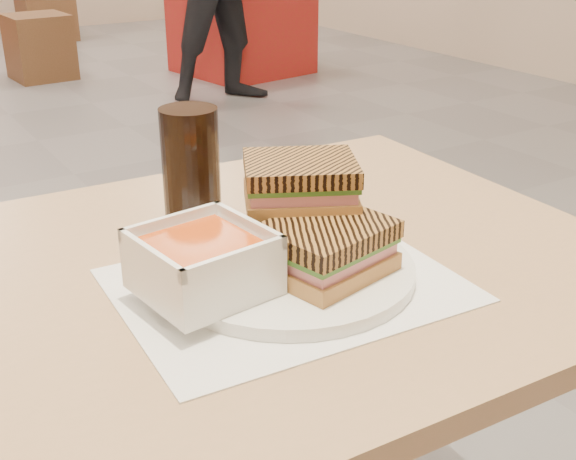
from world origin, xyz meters
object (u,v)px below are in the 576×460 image
bg_chair_1r (265,32)px  plate (289,270)px  main_table (142,374)px  bg_table_1 (241,24)px  bg_chair_1l (40,47)px  cola_glass (191,169)px  bg_chair_2r (46,12)px  soup_bowl (203,265)px  panini_lower (327,248)px

bg_chair_1r → plate: bearing=-120.2°
main_table → plate: plate is taller
bg_table_1 → bg_chair_1l: (-1.31, 0.56, -0.13)m
cola_glass → bg_chair_1l: size_ratio=0.36×
cola_glass → bg_table_1: bearing=60.4°
bg_chair_1r → bg_chair_2r: (-1.10, 2.00, -0.00)m
main_table → plate: size_ratio=4.24×
main_table → bg_chair_1r: (2.69, 4.26, -0.39)m
plate → bg_chair_2r: (1.42, 6.33, -0.51)m
main_table → cola_glass: bearing=42.8°
main_table → soup_bowl: soup_bowl is taller
cola_glass → bg_chair_1l: (0.95, 4.53, -0.61)m
soup_bowl → bg_chair_1r: soup_bowl is taller
bg_chair_1r → main_table: bearing=-122.2°
soup_bowl → panini_lower: 0.14m
main_table → plate: bearing=-22.7°
main_table → bg_table_1: 4.76m
main_table → bg_chair_2r: main_table is taller
panini_lower → cola_glass: 0.24m
plate → bg_chair_2r: plate is taller
plate → bg_table_1: 4.75m
panini_lower → cola_glass: bearing=102.8°
soup_bowl → bg_chair_1r: (2.63, 4.33, -0.55)m
soup_bowl → bg_chair_1l: (1.03, 4.73, -0.58)m
bg_chair_1l → bg_chair_2r: 1.67m
bg_chair_2r → cola_glass: bearing=-103.3°
plate → cola_glass: size_ratio=1.80×
panini_lower → bg_table_1: panini_lower is taller
bg_table_1 → bg_chair_1r: size_ratio=1.79×
cola_glass → bg_chair_1l: cola_glass is taller
soup_bowl → bg_chair_1l: 4.88m
bg_table_1 → bg_chair_1r: bearing=28.7°
panini_lower → plate: bearing=122.3°
panini_lower → bg_chair_1l: size_ratio=0.35×
panini_lower → cola_glass: cola_glass is taller
bg_chair_1l → cola_glass: bearing=-101.9°
soup_bowl → bg_chair_2r: bearing=76.4°
plate → bg_chair_1l: bearing=78.9°
cola_glass → bg_chair_1r: (2.55, 4.13, -0.58)m
bg_chair_1l → bg_chair_1r: 1.65m
main_table → bg_table_1: size_ratio=1.36×
cola_glass → plate: bearing=-81.7°
plate → bg_chair_1r: (2.52, 4.33, -0.51)m
bg_chair_1l → bg_chair_1r: (1.60, -0.40, 0.02)m
bg_chair_1r → bg_chair_2r: size_ratio=1.03×
main_table → bg_chair_1l: (1.09, 4.66, -0.41)m
main_table → bg_chair_1l: 4.80m
soup_bowl → bg_table_1: soup_bowl is taller
soup_bowl → bg_table_1: (2.34, 4.17, -0.45)m
plate → soup_bowl: (-0.11, -0.00, 0.04)m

